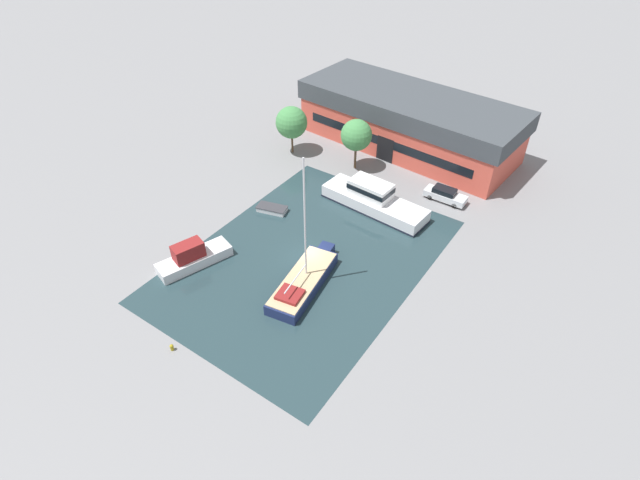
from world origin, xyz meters
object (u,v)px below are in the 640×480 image
parked_car (445,195)px  motor_cruiser (373,200)px  small_dinghy (272,209)px  quay_tree_by_water (291,123)px  sailboat_moored (304,281)px  cabin_boat (193,257)px  warehouse_building (409,121)px  quay_tree_near_building (356,135)px

parked_car → motor_cruiser: bearing=-45.2°
parked_car → small_dinghy: size_ratio=1.32×
quay_tree_by_water → motor_cruiser: size_ratio=0.50×
sailboat_moored → small_dinghy: bearing=133.3°
cabin_boat → sailboat_moored: bearing=37.3°
sailboat_moored → motor_cruiser: (-0.94, 14.41, 0.49)m
sailboat_moored → parked_car: bearing=66.8°
quay_tree_by_water → sailboat_moored: size_ratio=0.47×
warehouse_building → quay_tree_near_building: warehouse_building is taller
sailboat_moored → small_dinghy: 12.44m
warehouse_building → quay_tree_near_building: bearing=-101.3°
quay_tree_near_building → sailboat_moored: sailboat_moored is taller
quay_tree_near_building → parked_car: size_ratio=1.34×
quay_tree_near_building → small_dinghy: 14.07m
quay_tree_by_water → parked_car: bearing=2.5°
motor_cruiser → small_dinghy: (-8.94, -6.85, -0.86)m
small_dinghy → motor_cruiser: bearing=112.3°
motor_cruiser → quay_tree_by_water: bearing=75.8°
quay_tree_near_building → warehouse_building: bearing=73.8°
small_dinghy → cabin_boat: 11.27m
warehouse_building → sailboat_moored: 30.17m
parked_car → quay_tree_by_water: bearing=-87.6°
motor_cruiser → cabin_boat: bearing=156.2°
quay_tree_near_building → parked_car: quay_tree_near_building is taller
parked_car → cabin_boat: (-15.62, -24.05, 0.14)m
quay_tree_near_building → parked_car: (12.19, -0.31, -3.73)m
sailboat_moored → cabin_boat: size_ratio=1.76×
warehouse_building → quay_tree_near_building: (-2.61, -9.00, 0.99)m
warehouse_building → cabin_boat: 34.01m
warehouse_building → cabin_boat: size_ratio=3.91×
sailboat_moored → quay_tree_near_building: bearing=99.8°
quay_tree_by_water → cabin_boat: (5.42, -23.12, -3.29)m
quay_tree_near_building → small_dinghy: size_ratio=1.78×
motor_cruiser → cabin_boat: (-9.64, -18.08, -0.23)m
warehouse_building → motor_cruiser: (3.60, -15.28, -2.38)m
warehouse_building → cabin_boat: bearing=-95.4°
quay_tree_by_water → parked_car: quay_tree_by_water is taller
quay_tree_by_water → quay_tree_near_building: bearing=8.0°
parked_car → sailboat_moored: 20.99m
warehouse_building → quay_tree_by_water: bearing=-133.3°
motor_cruiser → small_dinghy: 11.30m
quay_tree_near_building → cabin_boat: (-3.43, -24.36, -3.60)m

